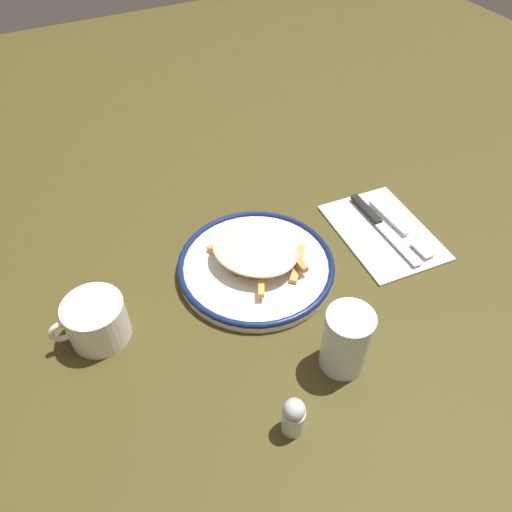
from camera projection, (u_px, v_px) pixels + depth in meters
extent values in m
plane|color=#3F3716|center=(256.00, 270.00, 0.87)|extent=(2.60, 2.60, 0.00)
cylinder|color=white|center=(256.00, 267.00, 0.87)|extent=(0.27, 0.27, 0.02)
torus|color=#0F1C4D|center=(256.00, 264.00, 0.86)|extent=(0.28, 0.28, 0.01)
cube|color=#CD8C47|center=(298.00, 264.00, 0.86)|extent=(0.07, 0.08, 0.01)
cube|color=gold|center=(221.00, 256.00, 0.87)|extent=(0.03, 0.06, 0.01)
cube|color=#EAA546|center=(265.00, 248.00, 0.87)|extent=(0.08, 0.02, 0.01)
cube|color=gold|center=(247.00, 236.00, 0.88)|extent=(0.07, 0.06, 0.01)
cube|color=gold|center=(268.00, 237.00, 0.88)|extent=(0.05, 0.07, 0.01)
cube|color=gold|center=(261.00, 280.00, 0.82)|extent=(0.04, 0.06, 0.01)
cube|color=#D28239|center=(258.00, 260.00, 0.86)|extent=(0.07, 0.05, 0.01)
cube|color=#CA8239|center=(291.00, 254.00, 0.85)|extent=(0.02, 0.09, 0.01)
cube|color=gold|center=(257.00, 262.00, 0.86)|extent=(0.01, 0.08, 0.01)
cube|color=gold|center=(264.00, 253.00, 0.87)|extent=(0.06, 0.06, 0.01)
cube|color=#F1B95C|center=(261.00, 260.00, 0.86)|extent=(0.03, 0.09, 0.01)
cube|color=#F3C457|center=(257.00, 259.00, 0.86)|extent=(0.07, 0.03, 0.01)
cube|color=gold|center=(244.00, 251.00, 0.88)|extent=(0.05, 0.08, 0.01)
cube|color=#D9B450|center=(259.00, 257.00, 0.85)|extent=(0.06, 0.04, 0.01)
cube|color=#BF853C|center=(247.00, 259.00, 0.86)|extent=(0.07, 0.05, 0.01)
ellipsoid|color=beige|center=(255.00, 250.00, 0.84)|extent=(0.19, 0.20, 0.02)
cube|color=silver|center=(383.00, 231.00, 0.94)|extent=(0.18, 0.24, 0.01)
cube|color=silver|center=(389.00, 217.00, 0.95)|extent=(0.01, 0.11, 0.01)
cube|color=silver|center=(423.00, 249.00, 0.89)|extent=(0.02, 0.04, 0.00)
cube|color=black|center=(366.00, 209.00, 0.97)|extent=(0.02, 0.09, 0.01)
cube|color=silver|center=(398.00, 244.00, 0.90)|extent=(0.02, 0.12, 0.00)
cylinder|color=silver|center=(346.00, 340.00, 0.70)|extent=(0.07, 0.07, 0.11)
cylinder|color=white|center=(97.00, 321.00, 0.75)|extent=(0.09, 0.09, 0.07)
torus|color=white|center=(62.00, 331.00, 0.73)|extent=(0.04, 0.01, 0.04)
cylinder|color=silver|center=(293.00, 420.00, 0.65)|extent=(0.03, 0.03, 0.05)
sphere|color=#B7BABF|center=(294.00, 410.00, 0.63)|extent=(0.03, 0.03, 0.03)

